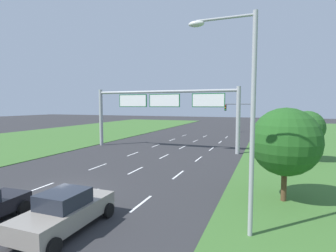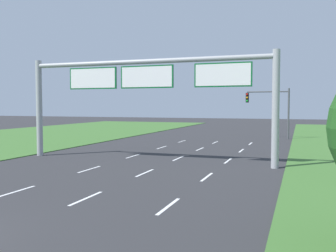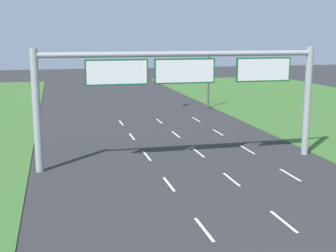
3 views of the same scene
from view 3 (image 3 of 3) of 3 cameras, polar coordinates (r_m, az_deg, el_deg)
lane_dashes_inner_left at (r=19.34m, az=4.42°, el=-12.44°), size 0.14×50.40×0.01m
lane_dashes_inner_right at (r=20.62m, az=13.89°, el=-11.21°), size 0.14×50.40×0.01m
sign_gantry at (r=28.00m, az=1.98°, el=5.47°), size 17.24×0.44×7.00m
traffic_light_mast at (r=49.38m, az=2.84°, el=6.56°), size 4.76×0.49×5.60m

